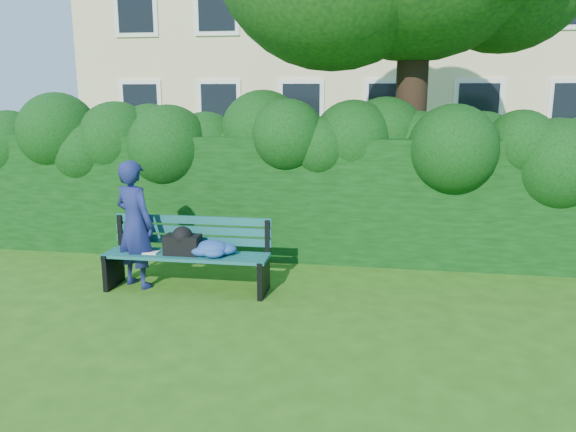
# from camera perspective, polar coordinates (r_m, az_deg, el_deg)

# --- Properties ---
(ground) EXTENTS (80.00, 80.00, 0.00)m
(ground) POSITION_cam_1_polar(r_m,az_deg,el_deg) (6.56, -0.88, -9.26)
(ground) COLOR #2B5714
(ground) RESTS_ON ground
(hedge) EXTENTS (10.00, 1.00, 1.80)m
(hedge) POSITION_cam_1_polar(r_m,az_deg,el_deg) (8.41, 1.81, 1.97)
(hedge) COLOR black
(hedge) RESTS_ON ground
(park_bench) EXTENTS (2.06, 0.57, 0.89)m
(park_bench) POSITION_cam_1_polar(r_m,az_deg,el_deg) (7.08, -9.64, -3.49)
(park_bench) COLOR #0D4142
(park_bench) RESTS_ON ground
(man_reading) EXTENTS (0.70, 0.60, 1.62)m
(man_reading) POSITION_cam_1_polar(r_m,az_deg,el_deg) (7.29, -15.30, -0.82)
(man_reading) COLOR navy
(man_reading) RESTS_ON ground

